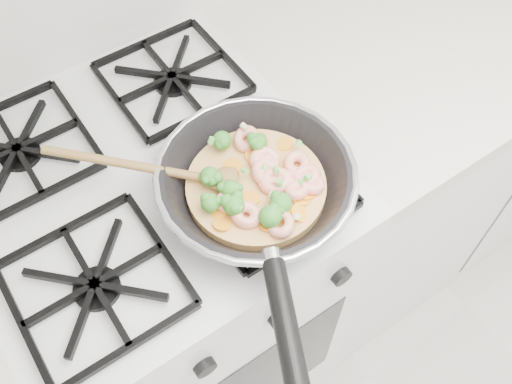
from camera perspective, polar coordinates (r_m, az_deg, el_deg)
stove at (r=1.35m, az=-8.37°, el=-9.10°), size 0.60×0.60×0.92m
counter_right at (r=1.65m, az=16.43°, el=5.49°), size 1.00×0.60×0.90m
skillet at (r=0.87m, az=0.03°, el=0.72°), size 0.41×0.51×0.10m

